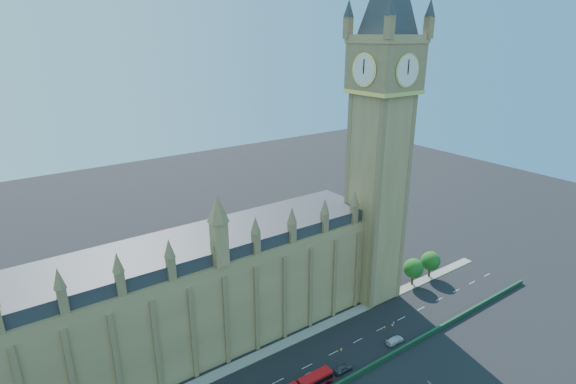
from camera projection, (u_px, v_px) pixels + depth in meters
ground at (293, 374)px, 100.79m from camera, size 400.00×400.00×0.00m
palace_westminster at (144, 312)px, 99.55m from camera, size 120.00×20.00×28.00m
elizabeth_tower at (382, 107)px, 114.19m from camera, size 20.59×20.59×105.00m
kerb_north at (270, 350)px, 108.09m from camera, size 160.00×3.00×0.16m
tree_east_near at (414, 268)px, 135.12m from camera, size 6.00×6.00×8.50m
tree_east_far at (431, 260)px, 139.48m from camera, size 6.00×6.00×8.50m
car_grey at (343, 368)px, 101.21m from camera, size 4.70×1.91×1.60m
car_silver at (311, 376)px, 99.10m from camera, size 3.96×1.51×1.29m
car_white at (395, 340)px, 110.66m from camera, size 5.12×2.11×1.48m
cone_a at (385, 327)px, 116.29m from camera, size 0.42×0.42×0.64m
cone_b at (392, 325)px, 116.96m from camera, size 0.50×0.50×0.76m
cone_c at (394, 322)px, 118.16m from camera, size 0.47×0.47×0.64m
cone_d at (341, 350)px, 107.92m from camera, size 0.59×0.59×0.76m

